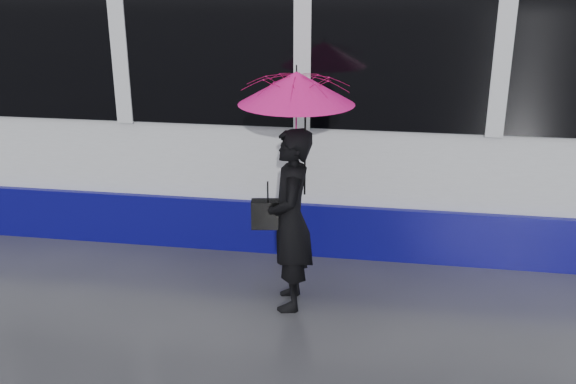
# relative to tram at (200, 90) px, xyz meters

# --- Properties ---
(ground) EXTENTS (90.00, 90.00, 0.00)m
(ground) POSITION_rel_tram_xyz_m (0.87, -2.50, -1.64)
(ground) COLOR #2E2E34
(ground) RESTS_ON ground
(rails) EXTENTS (34.00, 1.51, 0.02)m
(rails) POSITION_rel_tram_xyz_m (0.87, -0.00, -1.63)
(rails) COLOR #3F3D38
(rails) RESTS_ON ground
(tram) EXTENTS (26.00, 2.56, 3.35)m
(tram) POSITION_rel_tram_xyz_m (0.00, 0.00, 0.00)
(tram) COLOR white
(tram) RESTS_ON ground
(woman) EXTENTS (0.52, 0.70, 1.77)m
(woman) POSITION_rel_tram_xyz_m (1.56, -2.38, -0.75)
(woman) COLOR black
(woman) RESTS_ON ground
(umbrella) EXTENTS (1.18, 1.18, 1.20)m
(umbrella) POSITION_rel_tram_xyz_m (1.61, -2.38, 0.30)
(umbrella) COLOR #E31347
(umbrella) RESTS_ON ground
(handbag) EXTENTS (0.33, 0.18, 0.45)m
(handbag) POSITION_rel_tram_xyz_m (1.34, -2.36, -0.71)
(handbag) COLOR black
(handbag) RESTS_ON ground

